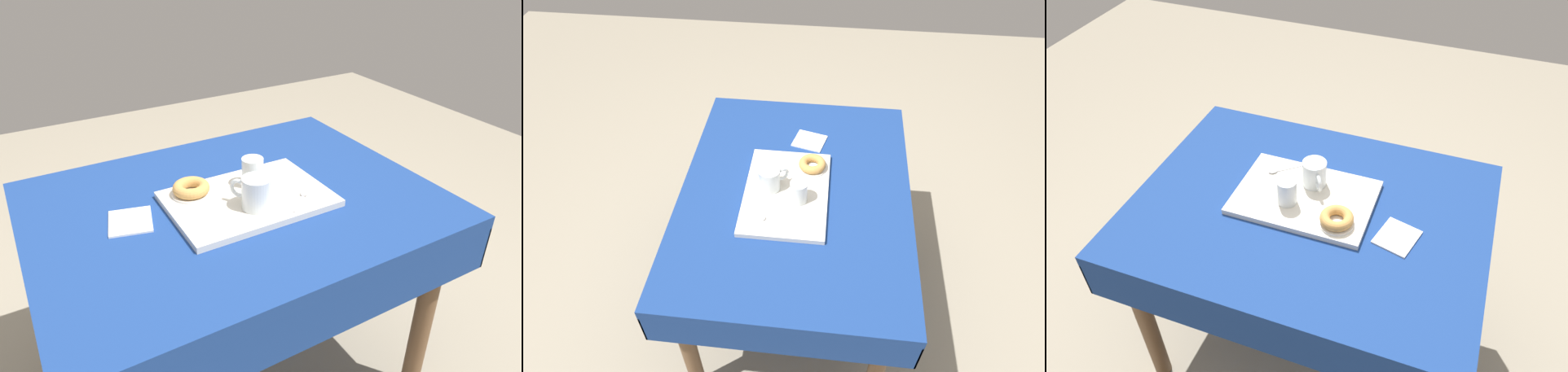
% 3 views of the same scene
% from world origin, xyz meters
% --- Properties ---
extents(ground_plane, '(6.00, 6.00, 0.00)m').
position_xyz_m(ground_plane, '(0.00, 0.00, 0.00)').
color(ground_plane, gray).
extents(dining_table, '(1.20, 0.91, 0.77)m').
position_xyz_m(dining_table, '(0.00, 0.00, 0.67)').
color(dining_table, navy).
rests_on(dining_table, ground).
extents(serving_tray, '(0.47, 0.33, 0.02)m').
position_xyz_m(serving_tray, '(-0.03, 0.03, 0.78)').
color(serving_tray, silver).
rests_on(serving_tray, dining_table).
extents(tea_mug_left, '(0.09, 0.12, 0.09)m').
position_xyz_m(tea_mug_left, '(-0.02, 0.10, 0.83)').
color(tea_mug_left, white).
rests_on(tea_mug_left, serving_tray).
extents(water_glass_near, '(0.07, 0.07, 0.09)m').
position_xyz_m(water_glass_near, '(-0.07, -0.02, 0.83)').
color(water_glass_near, white).
rests_on(water_glass_near, serving_tray).
extents(donut_plate_left, '(0.12, 0.12, 0.01)m').
position_xyz_m(donut_plate_left, '(0.11, -0.06, 0.79)').
color(donut_plate_left, white).
rests_on(donut_plate_left, serving_tray).
extents(sugar_donut_left, '(0.11, 0.11, 0.03)m').
position_xyz_m(sugar_donut_left, '(0.11, -0.06, 0.81)').
color(sugar_donut_left, tan).
rests_on(sugar_donut_left, donut_plate_left).
extents(teaspoon_near, '(0.11, 0.09, 0.01)m').
position_xyz_m(teaspoon_near, '(-0.17, 0.12, 0.79)').
color(teaspoon_near, silver).
rests_on(teaspoon_near, serving_tray).
extents(paper_napkin, '(0.15, 0.16, 0.01)m').
position_xyz_m(paper_napkin, '(0.31, -0.03, 0.77)').
color(paper_napkin, white).
rests_on(paper_napkin, dining_table).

